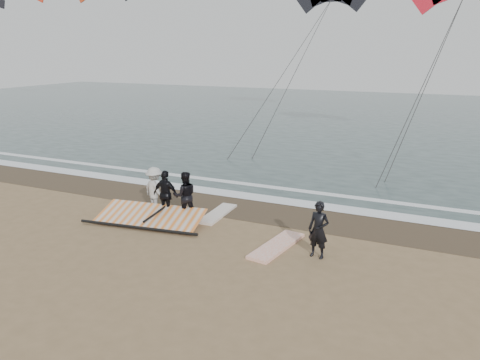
% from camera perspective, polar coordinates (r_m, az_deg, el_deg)
% --- Properties ---
extents(ground, '(120.00, 120.00, 0.00)m').
position_cam_1_polar(ground, '(14.79, -3.62, -9.02)').
color(ground, '#8C704C').
rests_on(ground, ground).
extents(sea, '(120.00, 54.00, 0.02)m').
position_cam_1_polar(sea, '(45.70, 16.25, 7.34)').
color(sea, '#233838').
rests_on(sea, ground).
extents(wet_sand, '(120.00, 2.80, 0.01)m').
position_cam_1_polar(wet_sand, '(18.58, 2.88, -3.71)').
color(wet_sand, '#4C3D2B').
rests_on(wet_sand, ground).
extents(foam_near, '(120.00, 0.90, 0.01)m').
position_cam_1_polar(foam_near, '(19.82, 4.37, -2.42)').
color(foam_near, white).
rests_on(foam_near, sea).
extents(foam_far, '(120.00, 0.45, 0.01)m').
position_cam_1_polar(foam_far, '(21.35, 5.94, -1.12)').
color(foam_far, white).
rests_on(foam_far, sea).
extents(man_main, '(0.71, 0.53, 1.78)m').
position_cam_1_polar(man_main, '(14.43, 9.55, -6.00)').
color(man_main, black).
rests_on(man_main, ground).
extents(board_white, '(1.12, 2.68, 0.10)m').
position_cam_1_polar(board_white, '(15.27, 4.49, -8.00)').
color(board_white, white).
rests_on(board_white, ground).
extents(board_cream, '(0.68, 2.34, 0.10)m').
position_cam_1_polar(board_cream, '(18.09, -2.73, -4.12)').
color(board_cream, silver).
rests_on(board_cream, ground).
extents(trio_cluster, '(2.64, 1.19, 1.84)m').
position_cam_1_polar(trio_cluster, '(17.91, -8.86, -1.57)').
color(trio_cluster, black).
rests_on(trio_cluster, ground).
extents(sail_rig, '(4.54, 2.21, 0.51)m').
position_cam_1_polar(sail_rig, '(17.64, -10.80, -4.41)').
color(sail_rig, black).
rests_on(sail_rig, ground).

